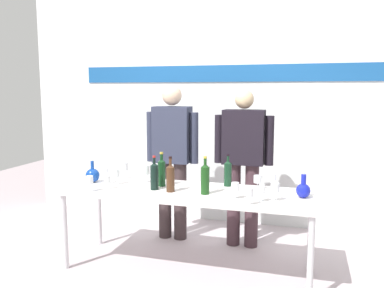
# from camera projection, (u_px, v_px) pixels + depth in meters

# --- Properties ---
(ground_plane) EXTENTS (10.00, 10.00, 0.00)m
(ground_plane) POSITION_uv_depth(u_px,v_px,m) (187.00, 269.00, 3.67)
(ground_plane) COLOR #BAAAAF
(back_wall) EXTENTS (5.18, 0.11, 3.00)m
(back_wall) POSITION_uv_depth(u_px,v_px,m) (223.00, 101.00, 4.88)
(back_wall) COLOR silver
(back_wall) RESTS_ON ground
(display_table) EXTENTS (2.28, 0.72, 0.75)m
(display_table) POSITION_uv_depth(u_px,v_px,m) (187.00, 196.00, 3.58)
(display_table) COLOR white
(display_table) RESTS_ON ground
(decanter_blue_left) EXTENTS (0.14, 0.14, 0.21)m
(decanter_blue_left) POSITION_uv_depth(u_px,v_px,m) (93.00, 175.00, 3.87)
(decanter_blue_left) COLOR #123B95
(decanter_blue_left) RESTS_ON display_table
(decanter_blue_right) EXTENTS (0.12, 0.12, 0.20)m
(decanter_blue_right) POSITION_uv_depth(u_px,v_px,m) (303.00, 190.00, 3.31)
(decanter_blue_right) COLOR #1721B2
(decanter_blue_right) RESTS_ON display_table
(presenter_left) EXTENTS (0.59, 0.22, 1.69)m
(presenter_left) POSITION_uv_depth(u_px,v_px,m) (172.00, 153.00, 4.32)
(presenter_left) COLOR #382B2D
(presenter_left) RESTS_ON ground
(presenter_right) EXTENTS (0.61, 0.22, 1.64)m
(presenter_right) POSITION_uv_depth(u_px,v_px,m) (243.00, 158.00, 4.11)
(presenter_right) COLOR #3F2A30
(presenter_right) RESTS_ON ground
(wine_bottle_0) EXTENTS (0.07, 0.07, 0.31)m
(wine_bottle_0) POSITION_uv_depth(u_px,v_px,m) (154.00, 175.00, 3.58)
(wine_bottle_0) COLOR black
(wine_bottle_0) RESTS_ON display_table
(wine_bottle_1) EXTENTS (0.07, 0.07, 0.30)m
(wine_bottle_1) POSITION_uv_depth(u_px,v_px,m) (228.00, 173.00, 3.71)
(wine_bottle_1) COLOR #12331E
(wine_bottle_1) RESTS_ON display_table
(wine_bottle_2) EXTENTS (0.07, 0.07, 0.32)m
(wine_bottle_2) POSITION_uv_depth(u_px,v_px,m) (162.00, 171.00, 3.71)
(wine_bottle_2) COLOR #11381A
(wine_bottle_2) RESTS_ON display_table
(wine_bottle_3) EXTENTS (0.07, 0.07, 0.33)m
(wine_bottle_3) POSITION_uv_depth(u_px,v_px,m) (205.00, 178.00, 3.42)
(wine_bottle_3) COLOR #164015
(wine_bottle_3) RESTS_ON display_table
(wine_bottle_4) EXTENTS (0.07, 0.07, 0.32)m
(wine_bottle_4) POSITION_uv_depth(u_px,v_px,m) (170.00, 177.00, 3.50)
(wine_bottle_4) COLOR #452918
(wine_bottle_4) RESTS_ON display_table
(wine_glass_left_0) EXTENTS (0.06, 0.06, 0.13)m
(wine_glass_left_0) POSITION_uv_depth(u_px,v_px,m) (107.00, 180.00, 3.59)
(wine_glass_left_0) COLOR white
(wine_glass_left_0) RESTS_ON display_table
(wine_glass_left_1) EXTENTS (0.06, 0.06, 0.14)m
(wine_glass_left_1) POSITION_uv_depth(u_px,v_px,m) (90.00, 180.00, 3.51)
(wine_glass_left_1) COLOR white
(wine_glass_left_1) RESTS_ON display_table
(wine_glass_left_2) EXTENTS (0.07, 0.07, 0.17)m
(wine_glass_left_2) POSITION_uv_depth(u_px,v_px,m) (146.00, 170.00, 3.86)
(wine_glass_left_2) COLOR white
(wine_glass_left_2) RESTS_ON display_table
(wine_glass_left_3) EXTENTS (0.07, 0.07, 0.16)m
(wine_glass_left_3) POSITION_uv_depth(u_px,v_px,m) (124.00, 167.00, 4.04)
(wine_glass_left_3) COLOR white
(wine_glass_left_3) RESTS_ON display_table
(wine_glass_left_4) EXTENTS (0.07, 0.07, 0.15)m
(wine_glass_left_4) POSITION_uv_depth(u_px,v_px,m) (116.00, 174.00, 3.77)
(wine_glass_left_4) COLOR white
(wine_glass_left_4) RESTS_ON display_table
(wine_glass_left_5) EXTENTS (0.06, 0.06, 0.15)m
(wine_glass_left_5) POSITION_uv_depth(u_px,v_px,m) (105.00, 172.00, 3.81)
(wine_glass_left_5) COLOR white
(wine_glass_left_5) RESTS_ON display_table
(wine_glass_right_0) EXTENTS (0.07, 0.07, 0.13)m
(wine_glass_right_0) POSITION_uv_depth(u_px,v_px,m) (257.00, 179.00, 3.59)
(wine_glass_right_0) COLOR white
(wine_glass_right_0) RESTS_ON display_table
(wine_glass_right_1) EXTENTS (0.06, 0.06, 0.14)m
(wine_glass_right_1) POSITION_uv_depth(u_px,v_px,m) (250.00, 193.00, 3.10)
(wine_glass_right_1) COLOR white
(wine_glass_right_1) RESTS_ON display_table
(wine_glass_right_2) EXTENTS (0.07, 0.07, 0.15)m
(wine_glass_right_2) POSITION_uv_depth(u_px,v_px,m) (275.00, 188.00, 3.21)
(wine_glass_right_2) COLOR white
(wine_glass_right_2) RESTS_ON display_table
(wine_glass_right_3) EXTENTS (0.06, 0.06, 0.13)m
(wine_glass_right_3) POSITION_uv_depth(u_px,v_px,m) (262.00, 191.00, 3.20)
(wine_glass_right_3) COLOR white
(wine_glass_right_3) RESTS_ON display_table
(wine_glass_right_4) EXTENTS (0.07, 0.07, 0.14)m
(wine_glass_right_4) POSITION_uv_depth(u_px,v_px,m) (273.00, 178.00, 3.63)
(wine_glass_right_4) COLOR white
(wine_glass_right_4) RESTS_ON display_table
(wine_glass_right_5) EXTENTS (0.06, 0.06, 0.14)m
(wine_glass_right_5) POSITION_uv_depth(u_px,v_px,m) (235.00, 187.00, 3.28)
(wine_glass_right_5) COLOR white
(wine_glass_right_5) RESTS_ON display_table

